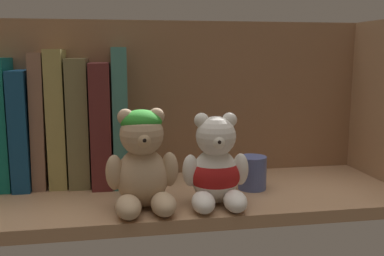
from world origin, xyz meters
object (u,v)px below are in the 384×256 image
object	(u,v)px
pillar_candle	(252,173)
teddy_bear_smaller	(216,169)
book_7	(79,122)
book_9	(120,116)
book_3	(2,123)
teddy_bear_larger	(142,162)
book_8	(101,123)
book_5	(41,120)
book_4	(24,129)
book_6	(58,118)

from	to	relation	value
pillar_candle	teddy_bear_smaller	bearing A→B (deg)	-140.69
book_7	teddy_bear_smaller	bearing A→B (deg)	-36.01
book_7	book_9	world-z (taller)	book_9
pillar_candle	book_3	bearing A→B (deg)	168.03
teddy_bear_larger	book_8	bearing A→B (deg)	112.15
book_7	teddy_bear_smaller	distance (cm)	26.94
pillar_candle	book_5	bearing A→B (deg)	165.96
teddy_bear_larger	teddy_bear_smaller	world-z (taller)	teddy_bear_larger
book_3	pillar_candle	world-z (taller)	book_3
book_7	book_8	xyz separation A→B (cm)	(3.82, 0.00, -0.38)
book_9	book_4	bearing A→B (deg)	180.00
book_6	teddy_bear_larger	world-z (taller)	book_6
book_9	teddy_bear_larger	size ratio (longest dim) A/B	1.60
book_5	teddy_bear_smaller	xyz separation A→B (cm)	(27.87, -15.50, -6.03)
book_7	pillar_candle	bearing A→B (deg)	-17.01
book_3	book_6	bearing A→B (deg)	0.00
book_6	pillar_candle	bearing A→B (deg)	-15.24
book_8	book_7	bearing A→B (deg)	180.00
book_5	book_8	world-z (taller)	book_5
book_5	teddy_bear_larger	xyz separation A→B (cm)	(16.67, -15.50, -4.46)
book_8	book_9	bearing A→B (deg)	0.00
book_4	book_6	distance (cm)	6.11
book_3	book_7	size ratio (longest dim) A/B	1.01
book_5	book_9	xyz separation A→B (cm)	(13.68, 0.00, 0.44)
book_9	teddy_bear_larger	world-z (taller)	book_9
book_4	teddy_bear_smaller	size ratio (longest dim) A/B	1.43
book_8	book_9	distance (cm)	3.56
book_4	teddy_bear_larger	size ratio (longest dim) A/B	1.35
book_5	book_4	bearing A→B (deg)	180.00
book_6	teddy_bear_smaller	distance (cm)	30.02
book_4	book_8	xyz separation A→B (cm)	(13.28, 0.00, 0.61)
teddy_bear_larger	teddy_bear_smaller	bearing A→B (deg)	-0.00
book_7	book_9	xyz separation A→B (cm)	(7.14, 0.00, 0.92)
book_9	teddy_bear_smaller	size ratio (longest dim) A/B	1.70
book_3	pillar_candle	size ratio (longest dim) A/B	3.93
teddy_bear_larger	book_9	bearing A→B (deg)	100.93
book_7	book_6	bearing A→B (deg)	180.00
teddy_bear_larger	pillar_candle	distance (cm)	20.71
book_9	pillar_candle	world-z (taller)	book_9
book_3	book_5	size ratio (longest dim) A/B	0.96
book_6	book_8	distance (cm)	7.51
book_4	book_9	distance (cm)	16.70
book_3	pillar_candle	xyz separation A→B (cm)	(42.26, -8.96, -8.35)
teddy_bear_smaller	teddy_bear_larger	bearing A→B (deg)	180.00
book_6	teddy_bear_larger	distance (cm)	21.24
pillar_candle	book_6	bearing A→B (deg)	164.76
book_4	book_9	xyz separation A→B (cm)	(16.59, 0.00, 1.90)
book_6	teddy_bear_larger	bearing A→B (deg)	-48.46
book_7	book_8	world-z (taller)	book_7
book_7	book_8	size ratio (longest dim) A/B	1.04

